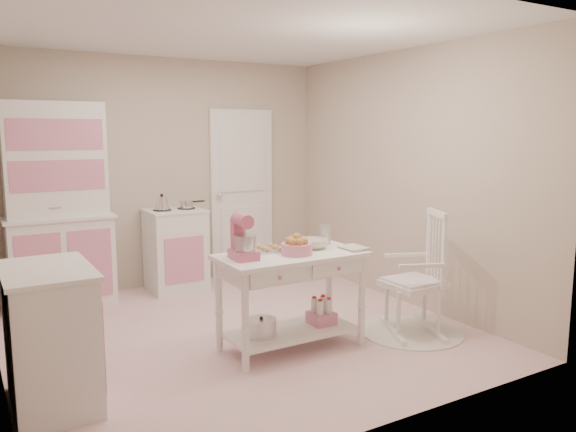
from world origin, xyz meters
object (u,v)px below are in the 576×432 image
(rocking_chair, at_px, (413,272))
(work_table, at_px, (291,301))
(stove, at_px, (176,250))
(base_cabinet, at_px, (50,337))
(hutch, at_px, (58,205))
(bread_basket, at_px, (297,249))
(stand_mixer, at_px, (243,237))

(rocking_chair, xyz_separation_m, work_table, (-1.11, 0.23, -0.15))
(stove, bearing_deg, base_cabinet, -126.47)
(stove, distance_m, base_cabinet, 2.72)
(hutch, xyz_separation_m, work_table, (1.42, -2.21, -0.64))
(rocking_chair, height_order, work_table, rocking_chair)
(stove, height_order, bread_basket, stove)
(work_table, relative_size, stand_mixer, 3.53)
(hutch, relative_size, stand_mixer, 6.12)
(hutch, height_order, stove, hutch)
(stove, height_order, work_table, stove)
(rocking_chair, bearing_deg, bread_basket, -165.90)
(hutch, xyz_separation_m, stove, (1.20, -0.05, -0.58))
(stand_mixer, xyz_separation_m, bread_basket, (0.44, -0.07, -0.12))
(bread_basket, bearing_deg, stand_mixer, 170.96)
(rocking_chair, relative_size, bread_basket, 4.40)
(base_cabinet, height_order, work_table, base_cabinet)
(hutch, xyz_separation_m, base_cabinet, (-0.42, -2.24, -0.58))
(rocking_chair, distance_m, stand_mixer, 1.61)
(bread_basket, bearing_deg, base_cabinet, 179.39)
(work_table, distance_m, bread_basket, 0.45)
(rocking_chair, bearing_deg, work_table, -168.22)
(base_cabinet, bearing_deg, bread_basket, -0.61)
(rocking_chair, bearing_deg, stove, 142.82)
(base_cabinet, xyz_separation_m, work_table, (1.84, 0.03, -0.06))
(work_table, bearing_deg, hutch, 122.78)
(rocking_chair, bearing_deg, stand_mixer, -165.74)
(rocking_chair, relative_size, stand_mixer, 3.24)
(hutch, distance_m, stove, 1.33)
(base_cabinet, bearing_deg, stand_mixer, 2.02)
(stove, distance_m, bread_basket, 2.26)
(stove, relative_size, base_cabinet, 1.00)
(hutch, xyz_separation_m, bread_basket, (1.44, -2.26, -0.19))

